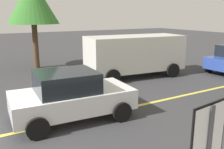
# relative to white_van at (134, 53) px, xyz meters

# --- Properties ---
(ground_plane) EXTENTS (80.00, 80.00, 0.00)m
(ground_plane) POSITION_rel_white_van_xyz_m (-6.91, -3.78, -1.27)
(ground_plane) COLOR #38383A
(lane_marking_centre) EXTENTS (28.00, 0.16, 0.01)m
(lane_marking_centre) POSITION_rel_white_van_xyz_m (-3.91, -3.78, -1.26)
(lane_marking_centre) COLOR #E0D14C
(white_van) EXTENTS (5.38, 2.69, 2.20)m
(white_van) POSITION_rel_white_van_xyz_m (0.00, 0.00, 0.00)
(white_van) COLOR silver
(white_van) RESTS_ON ground_plane
(car_white_far_lane) EXTENTS (3.91, 2.23, 1.59)m
(car_white_far_lane) POSITION_rel_white_van_xyz_m (-5.02, -3.64, -0.47)
(car_white_far_lane) COLOR white
(car_white_far_lane) RESTS_ON ground_plane
(tree_left_verge) EXTENTS (3.07, 3.07, 5.47)m
(tree_left_verge) POSITION_rel_white_van_xyz_m (-4.05, 4.91, 2.81)
(tree_left_verge) COLOR #513823
(tree_left_verge) RESTS_ON ground_plane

